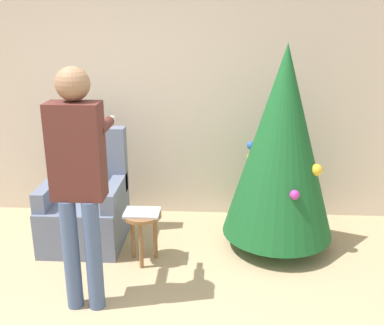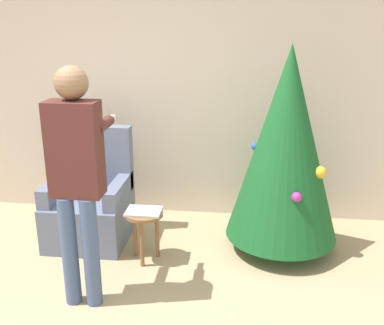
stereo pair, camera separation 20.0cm
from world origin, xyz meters
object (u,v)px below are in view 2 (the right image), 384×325
(christmas_tree, at_px, (286,145))
(side_stool, at_px, (144,222))
(person_standing, at_px, (76,169))
(armchair, at_px, (91,204))

(christmas_tree, xyz_separation_m, side_stool, (-1.21, -0.35, -0.64))
(side_stool, bearing_deg, christmas_tree, 16.18)
(person_standing, bearing_deg, christmas_tree, 32.33)
(person_standing, distance_m, side_stool, 0.99)
(christmas_tree, xyz_separation_m, person_standing, (-1.54, -0.98, 0.05))
(side_stool, bearing_deg, person_standing, -117.74)
(armchair, xyz_separation_m, side_stool, (0.61, -0.36, 0.02))
(armchair, height_order, side_stool, armchair)
(christmas_tree, relative_size, side_stool, 4.09)
(armchair, bearing_deg, christmas_tree, -0.36)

